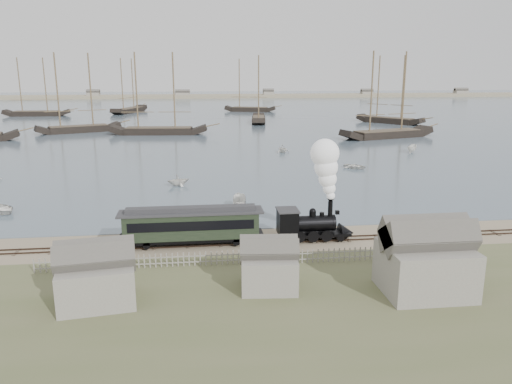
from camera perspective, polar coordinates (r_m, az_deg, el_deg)
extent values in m
plane|color=tan|center=(48.27, -2.95, -5.13)|extent=(600.00, 600.00, 0.00)
cube|color=#475A65|center=(216.16, -6.15, 9.55)|extent=(600.00, 336.00, 0.06)
cube|color=#33241B|center=(45.89, -2.74, -6.01)|extent=(120.00, 0.08, 0.12)
cube|color=#33241B|center=(46.83, -2.83, -5.60)|extent=(120.00, 0.08, 0.12)
cube|color=#453A2C|center=(46.38, -2.78, -5.89)|extent=(120.00, 1.80, 0.06)
cube|color=gray|center=(296.01, -6.40, 10.65)|extent=(500.00, 20.00, 1.80)
cube|color=black|center=(47.30, 6.66, -4.71)|extent=(6.69, 1.97, 0.25)
cylinder|color=black|center=(46.91, 6.22, -3.59)|extent=(4.13, 1.48, 1.48)
cube|color=black|center=(46.42, 3.62, -3.47)|extent=(1.77, 2.16, 2.26)
cube|color=#303033|center=(46.09, 3.64, -2.07)|extent=(1.97, 2.36, 0.12)
cylinder|color=black|center=(46.99, 8.48, -1.95)|extent=(0.43, 0.43, 1.57)
sphere|color=black|center=(46.63, 6.49, -2.23)|extent=(0.63, 0.63, 0.63)
cone|color=black|center=(48.15, 10.31, -4.63)|extent=(1.38, 1.97, 1.97)
cube|color=black|center=(47.26, 9.28, -2.32)|extent=(0.34, 0.34, 0.34)
cube|color=black|center=(46.07, -7.33, -5.28)|extent=(13.00, 2.14, 0.33)
cube|color=black|center=(45.67, -7.38, -3.73)|extent=(12.07, 2.32, 2.32)
cube|color=black|center=(44.47, -7.40, -3.90)|extent=(11.14, 0.06, 0.84)
cube|color=black|center=(46.73, -7.38, -3.03)|extent=(11.14, 0.06, 0.84)
cube|color=#303033|center=(45.32, -7.43, -2.28)|extent=(13.00, 2.51, 0.17)
cube|color=#303033|center=(45.25, -7.44, -1.94)|extent=(11.61, 1.11, 0.42)
imported|color=silver|center=(48.44, -6.47, -4.65)|extent=(3.11, 4.01, 0.76)
imported|color=silver|center=(62.74, -27.10, -1.71)|extent=(5.33, 5.34, 0.91)
imported|color=silver|center=(69.67, -8.88, 1.37)|extent=(3.43, 3.70, 1.60)
imported|color=silver|center=(57.01, -1.93, -1.27)|extent=(4.13, 1.85, 1.55)
imported|color=silver|center=(82.65, 11.24, 2.92)|extent=(4.52, 4.62, 0.78)
imported|color=silver|center=(72.73, 8.29, 1.82)|extent=(3.37, 3.44, 1.38)
imported|color=silver|center=(101.60, 17.38, 4.74)|extent=(3.84, 3.42, 1.45)
imported|color=silver|center=(96.96, 3.06, 4.98)|extent=(3.76, 3.54, 1.58)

